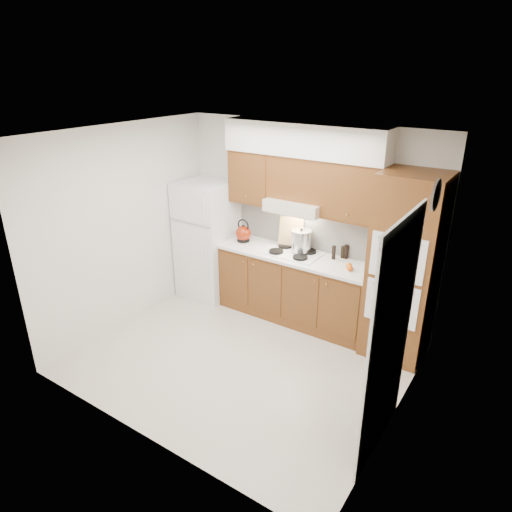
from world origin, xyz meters
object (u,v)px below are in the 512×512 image
Objects in this scene: fridge at (208,240)px; stock_pot at (301,241)px; oven_cabinet at (404,269)px; kettle at (243,234)px.

fridge reaches higher than stock_pot.
stock_pot is (-1.39, 0.12, 0.01)m from oven_cabinet.
oven_cabinet reaches higher than stock_pot.
kettle is (-2.25, 0.03, -0.04)m from oven_cabinet.
oven_cabinet is 1.40m from stock_pot.
kettle is at bearing 179.30° from oven_cabinet.
kettle is 0.87m from stock_pot.
fridge reaches higher than kettle.
fridge is 2.86m from oven_cabinet.
kettle is at bearing -173.84° from stock_pot.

